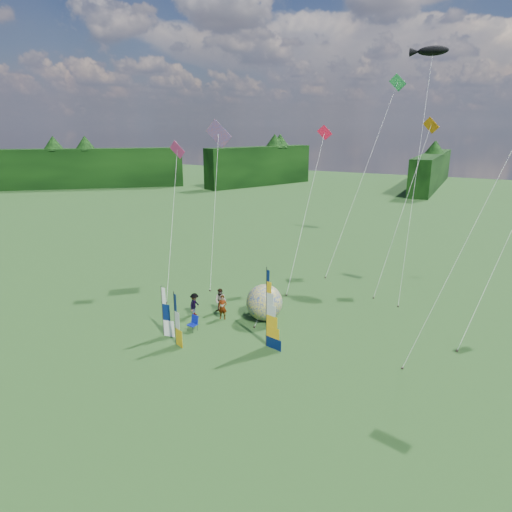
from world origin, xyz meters
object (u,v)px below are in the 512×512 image
at_px(bol_inflatable, 264,302).
at_px(spectator_c, 195,305).
at_px(camp_chair, 192,324).
at_px(spectator_b, 221,301).
at_px(kite_whale, 418,158).
at_px(spectator_d, 255,302).
at_px(side_banner_left, 175,319).
at_px(spectator_a, 223,307).
at_px(side_banner_far, 163,312).
at_px(feather_banner_main, 266,309).

bearing_deg(bol_inflatable, spectator_c, -160.67).
bearing_deg(camp_chair, bol_inflatable, 57.40).
height_order(bol_inflatable, spectator_b, bol_inflatable).
relative_size(bol_inflatable, kite_whale, 0.12).
bearing_deg(spectator_d, spectator_b, 53.68).
height_order(side_banner_left, spectator_b, side_banner_left).
distance_m(spectator_c, kite_whale, 21.95).
distance_m(side_banner_left, kite_whale, 24.07).
relative_size(spectator_a, camp_chair, 1.68).
xyz_separation_m(side_banner_far, bol_inflatable, (4.79, 5.36, -0.40)).
distance_m(bol_inflatable, spectator_b, 3.47).
bearing_deg(side_banner_far, spectator_c, 83.32).
distance_m(spectator_a, spectator_b, 1.18).
height_order(feather_banner_main, spectator_b, feather_banner_main).
bearing_deg(bol_inflatable, feather_banner_main, -62.40).
relative_size(spectator_c, kite_whale, 0.08).
height_order(spectator_b, kite_whale, kite_whale).
distance_m(side_banner_left, camp_chair, 2.40).
xyz_separation_m(side_banner_left, spectator_a, (0.62, 4.73, -0.83)).
distance_m(spectator_a, spectator_c, 2.16).
bearing_deg(camp_chair, spectator_c, 130.00).
bearing_deg(bol_inflatable, spectator_a, -155.09).
bearing_deg(camp_chair, side_banner_left, -76.33).
distance_m(bol_inflatable, spectator_c, 5.13).
relative_size(spectator_a, spectator_c, 1.03).
bearing_deg(side_banner_left, spectator_c, 130.97).
xyz_separation_m(spectator_b, camp_chair, (-0.06, -3.59, -0.39)).
bearing_deg(spectator_a, spectator_d, 39.91).
distance_m(feather_banner_main, side_banner_left, 5.79).
xyz_separation_m(side_banner_left, kite_whale, (10.97, 19.45, 8.99)).
xyz_separation_m(spectator_c, spectator_d, (3.64, 2.61, -0.05)).
height_order(side_banner_left, camp_chair, side_banner_left).
bearing_deg(spectator_a, spectator_b, 112.88).
xyz_separation_m(side_banner_far, spectator_d, (3.61, 6.27, -0.89)).
bearing_deg(spectator_b, camp_chair, -96.20).
bearing_deg(spectator_b, spectator_d, 23.57).
height_order(feather_banner_main, spectator_c, feather_banner_main).
bearing_deg(side_banner_left, spectator_a, 104.34).
height_order(feather_banner_main, bol_inflatable, feather_banner_main).
relative_size(side_banner_left, spectator_b, 1.86).
relative_size(spectator_a, kite_whale, 0.08).
relative_size(spectator_b, kite_whale, 0.09).
distance_m(feather_banner_main, camp_chair, 5.75).
distance_m(spectator_b, spectator_c, 1.95).
bearing_deg(kite_whale, spectator_b, -115.41).
bearing_deg(camp_chair, kite_whale, 66.50).
xyz_separation_m(feather_banner_main, spectator_c, (-6.71, 1.92, -1.67)).
distance_m(bol_inflatable, spectator_a, 3.01).
height_order(spectator_c, camp_chair, spectator_c).
bearing_deg(spectator_c, side_banner_left, -167.68).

